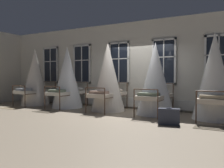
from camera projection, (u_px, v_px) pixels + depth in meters
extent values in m
plane|color=gray|center=(129.00, 113.00, 8.28)|extent=(25.79, 25.79, 0.00)
cube|color=beige|center=(141.00, 65.00, 9.28)|extent=(13.90, 0.10, 3.49)
cube|color=black|center=(51.00, 65.00, 11.42)|extent=(0.92, 0.02, 1.73)
cube|color=silver|center=(51.00, 82.00, 11.45)|extent=(0.92, 0.06, 0.07)
cube|color=silver|center=(50.00, 48.00, 11.39)|extent=(0.92, 0.06, 0.07)
cube|color=silver|center=(44.00, 65.00, 11.62)|extent=(0.07, 0.06, 1.73)
cube|color=silver|center=(57.00, 65.00, 11.21)|extent=(0.07, 0.06, 1.73)
cube|color=silver|center=(51.00, 65.00, 11.42)|extent=(0.04, 0.06, 1.73)
cube|color=silver|center=(51.00, 62.00, 11.41)|extent=(0.92, 0.06, 0.04)
cube|color=black|center=(82.00, 64.00, 10.52)|extent=(0.92, 0.02, 1.73)
cube|color=silver|center=(82.00, 82.00, 10.55)|extent=(0.92, 0.06, 0.07)
cube|color=silver|center=(82.00, 46.00, 10.49)|extent=(0.92, 0.06, 0.07)
cube|color=silver|center=(74.00, 64.00, 10.72)|extent=(0.07, 0.06, 1.73)
cube|color=silver|center=(90.00, 64.00, 10.32)|extent=(0.07, 0.06, 1.73)
cube|color=silver|center=(82.00, 64.00, 10.52)|extent=(0.04, 0.06, 1.73)
cube|color=silver|center=(82.00, 60.00, 10.51)|extent=(0.92, 0.06, 0.04)
cube|color=black|center=(119.00, 63.00, 9.62)|extent=(0.92, 0.02, 1.73)
cube|color=silver|center=(119.00, 83.00, 9.65)|extent=(0.92, 0.06, 0.07)
cube|color=silver|center=(119.00, 43.00, 9.59)|extent=(0.92, 0.06, 0.07)
cube|color=silver|center=(110.00, 63.00, 9.83)|extent=(0.07, 0.06, 1.73)
cube|color=silver|center=(128.00, 63.00, 9.42)|extent=(0.07, 0.06, 1.73)
cube|color=silver|center=(119.00, 63.00, 9.62)|extent=(0.04, 0.06, 1.73)
cube|color=silver|center=(119.00, 59.00, 9.62)|extent=(0.92, 0.06, 0.04)
cube|color=black|center=(164.00, 62.00, 8.73)|extent=(0.92, 0.02, 1.73)
cube|color=silver|center=(164.00, 84.00, 8.76)|extent=(0.92, 0.06, 0.07)
cube|color=silver|center=(164.00, 39.00, 8.70)|extent=(0.92, 0.06, 0.07)
cube|color=silver|center=(153.00, 62.00, 8.93)|extent=(0.07, 0.06, 1.73)
cube|color=silver|center=(175.00, 61.00, 8.52)|extent=(0.07, 0.06, 1.73)
cube|color=silver|center=(164.00, 62.00, 8.73)|extent=(0.04, 0.06, 1.73)
cube|color=silver|center=(164.00, 57.00, 8.72)|extent=(0.92, 0.06, 0.04)
cube|color=black|center=(219.00, 60.00, 7.83)|extent=(0.92, 0.02, 1.73)
cube|color=silver|center=(218.00, 85.00, 7.86)|extent=(0.92, 0.06, 0.07)
cube|color=silver|center=(219.00, 35.00, 7.80)|extent=(0.92, 0.06, 0.07)
cube|color=silver|center=(205.00, 60.00, 8.03)|extent=(0.07, 0.06, 1.73)
cube|color=silver|center=(219.00, 60.00, 7.83)|extent=(0.04, 0.06, 1.73)
cube|color=silver|center=(219.00, 55.00, 7.82)|extent=(0.92, 0.06, 0.04)
cube|color=silver|center=(140.00, 103.00, 9.21)|extent=(10.01, 0.10, 0.36)
cylinder|color=#4C3323|center=(44.00, 92.00, 11.54)|extent=(0.04, 0.04, 1.03)
cylinder|color=#4C3323|center=(55.00, 93.00, 11.16)|extent=(0.04, 0.04, 1.03)
cylinder|color=#4C3323|center=(13.00, 96.00, 10.00)|extent=(0.04, 0.04, 0.90)
cylinder|color=#4C3323|center=(25.00, 97.00, 9.62)|extent=(0.04, 0.04, 0.90)
cylinder|color=#4C3323|center=(29.00, 92.00, 10.77)|extent=(0.07, 1.78, 0.03)
cylinder|color=#4C3323|center=(41.00, 93.00, 10.39)|extent=(0.07, 1.78, 0.03)
cylinder|color=#4C3323|center=(49.00, 82.00, 11.33)|extent=(0.77, 0.05, 0.03)
cylinder|color=#4C3323|center=(19.00, 86.00, 9.79)|extent=(0.77, 0.05, 0.03)
cube|color=silver|center=(35.00, 91.00, 10.57)|extent=(0.83, 1.82, 0.13)
ellipsoid|color=#B7B2A3|center=(46.00, 88.00, 11.13)|extent=(0.60, 0.41, 0.14)
cube|color=#8C939E|center=(24.00, 89.00, 10.02)|extent=(0.65, 0.37, 0.10)
cone|color=silver|center=(35.00, 77.00, 10.55)|extent=(1.29, 1.29, 2.54)
cylinder|color=#4C3323|center=(74.00, 93.00, 10.65)|extent=(0.04, 0.04, 1.03)
cylinder|color=#4C3323|center=(87.00, 94.00, 10.26)|extent=(0.04, 0.04, 1.03)
cylinder|color=#4C3323|center=(45.00, 98.00, 9.10)|extent=(0.04, 0.04, 0.90)
cylinder|color=#4C3323|center=(60.00, 99.00, 8.72)|extent=(0.04, 0.04, 0.90)
cylinder|color=#4C3323|center=(60.00, 94.00, 9.87)|extent=(0.07, 1.78, 0.03)
cylinder|color=#4C3323|center=(75.00, 95.00, 9.49)|extent=(0.07, 1.78, 0.03)
cylinder|color=#4C3323|center=(80.00, 82.00, 10.44)|extent=(0.77, 0.05, 0.03)
cylinder|color=#4C3323|center=(52.00, 87.00, 8.89)|extent=(0.77, 0.05, 0.03)
cube|color=silver|center=(67.00, 93.00, 9.68)|extent=(0.83, 1.82, 0.13)
ellipsoid|color=silver|center=(77.00, 89.00, 10.24)|extent=(0.60, 0.41, 0.14)
cube|color=slate|center=(57.00, 91.00, 9.13)|extent=(0.65, 0.37, 0.10)
cone|color=white|center=(67.00, 77.00, 9.66)|extent=(1.29, 1.29, 2.53)
cylinder|color=#4C3323|center=(110.00, 95.00, 9.75)|extent=(0.04, 0.04, 1.03)
cylinder|color=#4C3323|center=(127.00, 96.00, 9.38)|extent=(0.04, 0.04, 1.03)
cylinder|color=#4C3323|center=(86.00, 100.00, 8.19)|extent=(0.04, 0.04, 0.90)
cylinder|color=#4C3323|center=(105.00, 102.00, 7.82)|extent=(0.04, 0.04, 0.90)
cylinder|color=#4C3323|center=(99.00, 96.00, 8.96)|extent=(0.04, 1.78, 0.03)
cylinder|color=#4C3323|center=(117.00, 97.00, 8.59)|extent=(0.04, 1.78, 0.03)
cylinder|color=#4C3323|center=(119.00, 83.00, 9.54)|extent=(0.77, 0.03, 0.03)
cylinder|color=#4C3323|center=(95.00, 88.00, 7.99)|extent=(0.77, 0.03, 0.03)
cube|color=beige|center=(108.00, 94.00, 8.78)|extent=(0.80, 1.80, 0.13)
ellipsoid|color=beige|center=(116.00, 90.00, 9.34)|extent=(0.60, 0.40, 0.14)
cube|color=gray|center=(99.00, 92.00, 8.22)|extent=(0.64, 0.36, 0.10)
cone|color=silver|center=(108.00, 77.00, 8.75)|extent=(1.29, 1.29, 2.58)
cylinder|color=#4C3323|center=(153.00, 97.00, 8.88)|extent=(0.04, 0.04, 1.03)
cylinder|color=#4C3323|center=(173.00, 98.00, 8.51)|extent=(0.04, 0.04, 1.03)
cylinder|color=#4C3323|center=(134.00, 103.00, 7.33)|extent=(0.04, 0.04, 0.90)
cylinder|color=#4C3323|center=(158.00, 105.00, 6.95)|extent=(0.04, 0.04, 0.90)
cylinder|color=#4C3323|center=(144.00, 98.00, 8.10)|extent=(0.05, 1.78, 0.03)
cylinder|color=#4C3323|center=(166.00, 99.00, 7.73)|extent=(0.05, 1.78, 0.03)
cylinder|color=#4C3323|center=(163.00, 84.00, 8.68)|extent=(0.77, 0.04, 0.03)
cylinder|color=#4C3323|center=(146.00, 89.00, 7.13)|extent=(0.77, 0.04, 0.03)
cube|color=beige|center=(155.00, 96.00, 7.91)|extent=(0.81, 1.81, 0.13)
ellipsoid|color=silver|center=(161.00, 91.00, 8.48)|extent=(0.60, 0.41, 0.14)
cube|color=slate|center=(149.00, 94.00, 7.36)|extent=(0.64, 0.37, 0.10)
cone|color=white|center=(155.00, 79.00, 7.89)|extent=(1.29, 1.29, 2.45)
cylinder|color=#4C3323|center=(204.00, 99.00, 7.98)|extent=(0.04, 0.04, 1.03)
cylinder|color=#4C3323|center=(196.00, 107.00, 6.41)|extent=(0.04, 0.04, 0.90)
cylinder|color=#4C3323|center=(201.00, 101.00, 7.19)|extent=(0.04, 1.78, 0.03)
cylinder|color=#4C3323|center=(217.00, 84.00, 7.78)|extent=(0.77, 0.04, 0.03)
cylinder|color=#4C3323|center=(211.00, 91.00, 6.21)|extent=(0.77, 0.04, 0.03)
cube|color=beige|center=(214.00, 99.00, 7.01)|extent=(0.80, 1.80, 0.13)
ellipsoid|color=silver|center=(216.00, 93.00, 7.58)|extent=(0.60, 0.40, 0.14)
cube|color=tan|center=(212.00, 97.00, 6.45)|extent=(0.64, 0.36, 0.10)
cone|color=white|center=(214.00, 76.00, 6.98)|extent=(1.29, 1.29, 2.64)
cube|color=#8E7A5B|center=(11.00, 108.00, 9.46)|extent=(0.81, 0.57, 0.01)
cube|color=brown|center=(45.00, 111.00, 8.56)|extent=(0.81, 0.57, 0.01)
cube|color=brown|center=(211.00, 128.00, 5.87)|extent=(0.80, 0.56, 0.01)
cube|color=#2D3342|center=(169.00, 117.00, 6.24)|extent=(0.59, 0.30, 0.44)
cube|color=tan|center=(169.00, 116.00, 6.35)|extent=(0.50, 0.11, 0.03)
torus|color=#2D3342|center=(169.00, 108.00, 6.24)|extent=(0.17, 0.17, 0.02)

